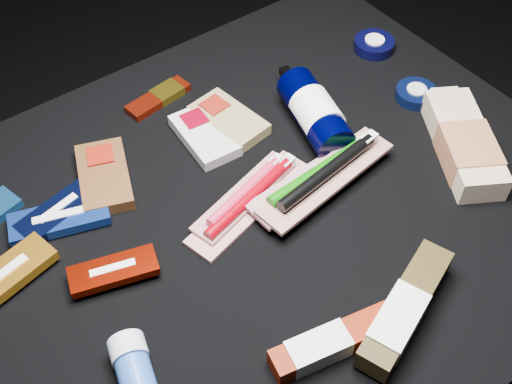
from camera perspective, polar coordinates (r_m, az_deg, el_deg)
ground at (r=1.26m, az=-0.28°, el=-13.00°), size 3.00×3.00×0.00m
cloth_table at (r=1.08m, az=-0.32°, el=-8.19°), size 0.98×0.78×0.40m
luna_bar_1 at (r=0.94m, az=-17.07°, el=-2.32°), size 0.15×0.09×0.02m
luna_bar_2 at (r=0.95m, az=-17.11°, el=-1.65°), size 0.13×0.07×0.02m
luna_bar_3 at (r=0.90m, az=-21.40°, el=-7.01°), size 0.14×0.08×0.02m
luna_bar_4 at (r=0.86m, az=-12.55°, el=-6.85°), size 0.12×0.07×0.02m
clif_bar_0 at (r=0.98m, az=-13.38°, el=1.57°), size 0.11×0.15×0.02m
clif_bar_1 at (r=1.01m, az=-4.74°, el=5.21°), size 0.08×0.13×0.02m
clif_bar_2 at (r=1.04m, az=-2.65°, el=6.56°), size 0.08×0.13×0.02m
power_bar at (r=1.09m, az=-8.42°, el=8.43°), size 0.12×0.05×0.01m
lotion_bottle at (r=1.02m, az=5.28°, el=6.96°), size 0.10×0.21×0.07m
cream_tin_upper at (r=1.20m, az=10.45°, el=12.77°), size 0.07×0.07×0.02m
cream_tin_lower at (r=1.11m, az=14.02°, el=8.48°), size 0.07×0.07×0.02m
bodywash_bottle at (r=1.03m, az=18.03°, el=4.02°), size 0.17×0.21×0.04m
deodorant_stick at (r=0.78m, az=-10.60°, el=-15.92°), size 0.07×0.11×0.04m
toothbrush_pack_0 at (r=0.92m, az=-0.45°, el=-0.67°), size 0.23×0.10×0.03m
toothbrush_pack_1 at (r=0.92m, az=-0.93°, el=-0.05°), size 0.19×0.09×0.02m
toothbrush_pack_2 at (r=0.94m, az=5.82°, el=1.69°), size 0.24×0.07×0.03m
toothbrush_pack_3 at (r=0.93m, az=6.44°, el=1.61°), size 0.24×0.09×0.03m
toothpaste_carton_red at (r=0.80m, az=6.44°, el=-13.33°), size 0.17×0.07×0.03m
toothpaste_carton_green at (r=0.82m, az=12.90°, el=-10.41°), size 0.20×0.11×0.04m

